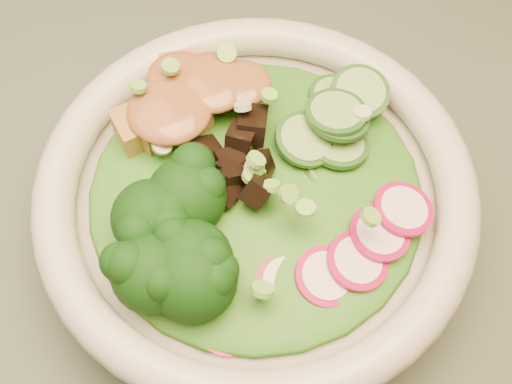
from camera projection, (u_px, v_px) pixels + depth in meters
salad_bowl at (256, 207)px, 0.49m from camera, size 0.30×0.30×0.08m
lettuce_bed at (256, 191)px, 0.48m from camera, size 0.22×0.22×0.03m
broccoli_florets at (174, 243)px, 0.44m from camera, size 0.11×0.10×0.05m
radish_slices at (336, 262)px, 0.44m from camera, size 0.13×0.09×0.02m
cucumber_slices at (337, 123)px, 0.49m from camera, size 0.10×0.10×0.04m
mushroom_heap at (243, 166)px, 0.47m from camera, size 0.10×0.10×0.04m
tofu_cubes at (192, 113)px, 0.49m from camera, size 0.12×0.10×0.04m
peanut_sauce at (190, 101)px, 0.48m from camera, size 0.08×0.06×0.02m
scallion_garnish at (256, 170)px, 0.45m from camera, size 0.21×0.21×0.03m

